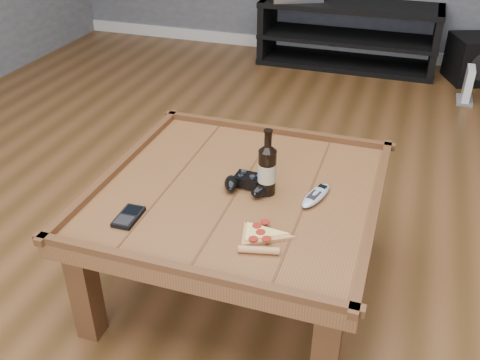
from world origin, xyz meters
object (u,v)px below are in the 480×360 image
(game_controller, at_px, (248,184))
(smartphone, at_px, (129,217))
(pizza_slice, at_px, (260,237))
(game_console, at_px, (468,86))
(subwoofer, at_px, (475,59))
(beer_bottle, at_px, (267,168))
(media_console, at_px, (348,35))
(remote_control, at_px, (316,195))
(coffee_table, at_px, (239,202))

(game_controller, relative_size, smartphone, 1.55)
(pizza_slice, relative_size, game_console, 1.02)
(game_controller, xyz_separation_m, subwoofer, (0.93, 2.70, -0.31))
(beer_bottle, height_order, smartphone, beer_bottle)
(media_console, relative_size, remote_control, 7.35)
(subwoofer, relative_size, game_console, 1.78)
(pizza_slice, height_order, smartphone, pizza_slice)
(coffee_table, bearing_deg, remote_control, 5.16)
(game_controller, distance_m, remote_control, 0.25)
(media_console, relative_size, smartphone, 11.06)
(coffee_table, distance_m, beer_bottle, 0.19)
(pizza_slice, bearing_deg, game_controller, 102.66)
(game_controller, bearing_deg, beer_bottle, 6.07)
(smartphone, xyz_separation_m, subwoofer, (1.26, 2.99, -0.29))
(game_controller, height_order, game_console, game_controller)
(subwoofer, xyz_separation_m, game_console, (-0.05, -0.44, -0.06))
(remote_control, distance_m, subwoofer, 2.78)
(coffee_table, height_order, game_controller, game_controller)
(game_controller, bearing_deg, smartphone, -133.86)
(beer_bottle, bearing_deg, smartphone, -142.60)
(media_console, height_order, game_console, media_console)
(subwoofer, bearing_deg, media_console, 156.01)
(smartphone, relative_size, remote_control, 0.67)
(coffee_table, xyz_separation_m, game_console, (0.92, 2.26, -0.28))
(smartphone, bearing_deg, remote_control, 28.04)
(pizza_slice, distance_m, smartphone, 0.45)
(pizza_slice, xyz_separation_m, smartphone, (-0.45, -0.04, 0.00))
(coffee_table, distance_m, game_controller, 0.09)
(coffee_table, height_order, smartphone, coffee_table)
(smartphone, bearing_deg, beer_bottle, 36.30)
(coffee_table, relative_size, remote_control, 5.41)
(game_controller, distance_m, pizza_slice, 0.29)
(media_console, bearing_deg, subwoofer, -2.83)
(pizza_slice, bearing_deg, coffee_table, 108.68)
(smartphone, bearing_deg, coffee_table, 44.07)
(game_controller, height_order, smartphone, game_controller)
(game_controller, bearing_deg, game_console, 72.13)
(coffee_table, relative_size, subwoofer, 2.35)
(coffee_table, distance_m, smartphone, 0.42)
(media_console, distance_m, beer_bottle, 2.76)
(pizza_slice, height_order, subwoofer, pizza_slice)
(smartphone, bearing_deg, pizza_slice, 3.37)
(beer_bottle, distance_m, remote_control, 0.20)
(beer_bottle, height_order, game_console, beer_bottle)
(smartphone, bearing_deg, media_console, 83.45)
(remote_control, relative_size, subwoofer, 0.43)
(game_console, bearing_deg, game_controller, -111.13)
(smartphone, bearing_deg, subwoofer, 66.11)
(smartphone, distance_m, subwoofer, 3.26)
(subwoofer, bearing_deg, coffee_table, -130.86)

